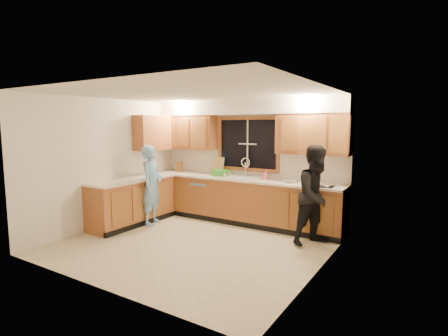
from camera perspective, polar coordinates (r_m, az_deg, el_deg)
The scene contains 26 objects.
floor at distance 6.03m, azimuth -4.92°, elevation -12.26°, with size 4.20×4.20×0.00m, color beige.
ceiling at distance 5.72m, azimuth -5.18°, elevation 12.13°, with size 4.20×4.20×0.00m, color silver.
wall_back at distance 7.34m, azimuth 3.91°, elevation 1.22°, with size 4.20×4.20×0.00m, color white.
wall_left at distance 7.20m, azimuth -18.53°, elevation 0.76°, with size 3.80×3.80×0.00m, color white.
wall_right at distance 4.79m, azimuth 15.47°, elevation -2.08°, with size 3.80×3.80×0.00m, color white.
base_cabinets_back at distance 7.20m, azimuth 2.73°, elevation -5.41°, with size 4.20×0.60×0.88m, color #A45C2F.
base_cabinets_left at distance 7.33m, azimuth -14.67°, elevation -5.42°, with size 0.60×1.90×0.88m, color #A45C2F.
countertop_back at distance 7.11m, azimuth 2.69°, elevation -1.81°, with size 4.20×0.63×0.04m, color beige.
countertop_left at distance 7.23m, azimuth -14.70°, elevation -1.88°, with size 0.63×1.90×0.04m, color beige.
upper_cabinets_left at distance 7.94m, azimuth -5.79°, elevation 5.79°, with size 1.35×0.33×0.75m, color #A45C2F.
upper_cabinets_right at distance 6.59m, azimuth 14.31°, elevation 5.38°, with size 1.35×0.33×0.75m, color #A45C2F.
upper_cabinets_return at distance 7.80m, azimuth -11.55°, elevation 5.66°, with size 0.33×0.90×0.75m, color #A45C2F.
soffit at distance 7.16m, azimuth 3.32°, elevation 9.89°, with size 4.20×0.35×0.30m, color white.
window_frame at distance 7.30m, azimuth 3.90°, elevation 3.94°, with size 1.44×0.03×1.14m.
sink at distance 7.13m, azimuth 2.77°, elevation -2.07°, with size 0.86×0.52×0.57m.
dishwasher at distance 7.64m, azimuth -2.90°, elevation -4.92°, with size 0.60×0.56×0.82m, color silver.
stove at distance 6.96m, azimuth -18.10°, elevation -6.11°, with size 0.58×0.75×0.90m, color silver.
man at distance 7.13m, azimuth -11.72°, elevation -2.74°, with size 0.58×0.38×1.60m, color #7BB2E8.
woman at distance 6.00m, azimuth 14.95°, elevation -4.33°, with size 0.81×0.63×1.67m, color black.
knife_block at distance 8.08m, azimuth -7.35°, elevation 0.20°, with size 0.13×0.11×0.24m, color #99602A.
cutting_board at distance 7.63m, azimuth -0.97°, elevation 0.39°, with size 0.28×0.02×0.38m, color tan.
dish_crate at distance 7.35m, azimuth -0.60°, elevation -0.80°, with size 0.30×0.28×0.14m, color green.
soap_bottle at distance 6.94m, azimuth 6.89°, elevation -1.06°, with size 0.09×0.09×0.20m, color #FC6089.
bowl at distance 6.64m, azimuth 10.71°, elevation -2.15°, with size 0.20×0.20×0.05m, color silver.
can_left at distance 7.06m, azimuth 0.12°, elevation -1.20°, with size 0.07×0.07×0.12m, color beige.
can_right at distance 7.16m, azimuth 0.89°, elevation -1.13°, with size 0.06×0.06×0.11m, color beige.
Camera 1 is at (3.43, -4.55, 1.98)m, focal length 28.00 mm.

